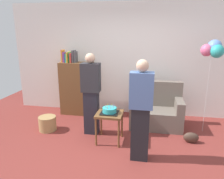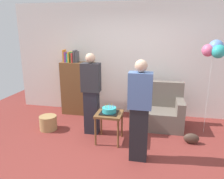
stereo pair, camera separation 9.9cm
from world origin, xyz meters
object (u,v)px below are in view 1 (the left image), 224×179
at_px(person_blowing_candles, 91,94).
at_px(birthday_cake, 110,110).
at_px(person_holding_cake, 141,111).
at_px(wicker_basket, 47,123).
at_px(side_table, 110,117).
at_px(balloon_bunch, 213,49).
at_px(handbag, 191,138).
at_px(couch, 156,111).
at_px(bookshelf, 77,87).

bearing_deg(person_blowing_candles, birthday_cake, -47.02).
height_order(person_holding_cake, wicker_basket, person_holding_cake).
relative_size(side_table, balloon_bunch, 0.30).
bearing_deg(handbag, person_blowing_candles, 178.21).
bearing_deg(couch, balloon_bunch, -4.14).
bearing_deg(person_blowing_candles, balloon_bunch, -0.54).
bearing_deg(person_holding_cake, person_blowing_candles, -48.07).
distance_m(person_holding_cake, balloon_bunch, 2.02).
xyz_separation_m(person_blowing_candles, balloon_bunch, (2.30, 0.54, 0.86)).
height_order(person_blowing_candles, wicker_basket, person_blowing_candles).
xyz_separation_m(birthday_cake, handbag, (1.51, 0.22, -0.52)).
xyz_separation_m(bookshelf, person_holding_cake, (1.67, -1.76, 0.15)).
height_order(person_blowing_candles, balloon_bunch, balloon_bunch).
distance_m(couch, bookshelf, 2.01).
distance_m(birthday_cake, person_blowing_candles, 0.55).
height_order(couch, person_holding_cake, person_holding_cake).
bearing_deg(couch, handbag, -46.15).
height_order(bookshelf, wicker_basket, bookshelf).
relative_size(bookshelf, side_table, 2.81).
bearing_deg(wicker_basket, person_blowing_candles, 3.26).
relative_size(person_blowing_candles, person_holding_cake, 1.00).
bearing_deg(birthday_cake, couch, 45.92).
bearing_deg(balloon_bunch, wicker_basket, -169.59).
height_order(handbag, balloon_bunch, balloon_bunch).
bearing_deg(couch, person_holding_cake, -101.23).
distance_m(couch, person_blowing_candles, 1.51).
bearing_deg(wicker_basket, balloon_bunch, 10.41).
relative_size(person_blowing_candles, handbag, 5.82).
bearing_deg(bookshelf, person_blowing_candles, -56.74).
bearing_deg(side_table, person_holding_cake, -39.39).
distance_m(bookshelf, balloon_bunch, 3.15).
relative_size(birthday_cake, balloon_bunch, 0.17).
relative_size(handbag, balloon_bunch, 0.15).
bearing_deg(birthday_cake, person_blowing_candles, 146.82).
bearing_deg(side_table, bookshelf, 130.22).
bearing_deg(person_holding_cake, side_table, -50.54).
relative_size(couch, birthday_cake, 3.44).
bearing_deg(bookshelf, balloon_bunch, -8.77).
height_order(bookshelf, birthday_cake, bookshelf).
xyz_separation_m(wicker_basket, handbag, (2.89, -0.01, -0.05)).
height_order(couch, wicker_basket, couch).
bearing_deg(wicker_basket, birthday_cake, -9.19).
xyz_separation_m(bookshelf, wicker_basket, (-0.30, -1.05, -0.53)).
distance_m(wicker_basket, balloon_bunch, 3.65).
bearing_deg(side_table, couch, 45.92).
distance_m(couch, balloon_bunch, 1.69).
distance_m(bookshelf, wicker_basket, 1.22).
distance_m(person_blowing_candles, person_holding_cake, 1.27).
xyz_separation_m(couch, person_holding_cake, (-0.27, -1.38, 0.49)).
relative_size(birthday_cake, wicker_basket, 0.89).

